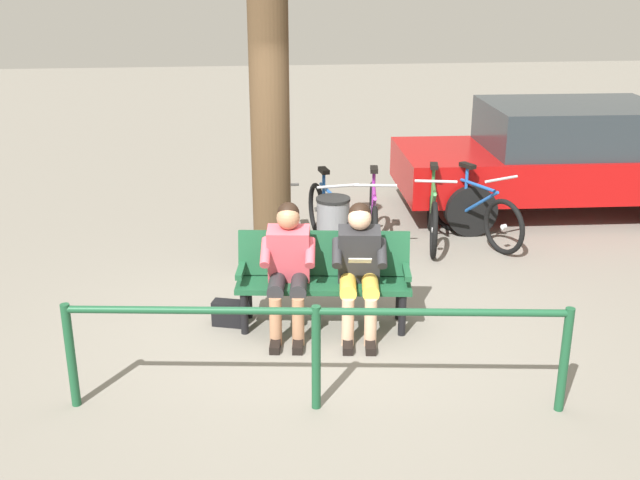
# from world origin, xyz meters

# --- Properties ---
(ground_plane) EXTENTS (40.00, 40.00, 0.00)m
(ground_plane) POSITION_xyz_m (0.00, 0.00, 0.00)
(ground_plane) COLOR slate
(bench) EXTENTS (1.65, 0.68, 0.87)m
(bench) POSITION_xyz_m (-0.05, -0.26, 0.51)
(bench) COLOR #194C2D
(bench) RESTS_ON ground
(person_reading) EXTENTS (0.53, 0.80, 1.20)m
(person_reading) POSITION_xyz_m (-0.34, -0.05, 0.66)
(person_reading) COLOR #262628
(person_reading) RESTS_ON ground
(person_companion) EXTENTS (0.53, 0.80, 1.20)m
(person_companion) POSITION_xyz_m (0.29, -0.13, 0.66)
(person_companion) COLOR #D84C59
(person_companion) RESTS_ON ground
(handbag) EXTENTS (0.33, 0.22, 0.24)m
(handbag) POSITION_xyz_m (0.85, -0.29, 0.12)
(handbag) COLOR black
(handbag) RESTS_ON ground
(tree_trunk) EXTENTS (0.41, 0.41, 3.01)m
(tree_trunk) POSITION_xyz_m (0.37, -1.57, 1.50)
(tree_trunk) COLOR #4C3823
(tree_trunk) RESTS_ON ground
(litter_bin) EXTENTS (0.38, 0.38, 0.81)m
(litter_bin) POSITION_xyz_m (-0.30, -1.63, 0.41)
(litter_bin) COLOR slate
(litter_bin) RESTS_ON ground
(bicycle_red) EXTENTS (0.76, 1.56, 0.94)m
(bicycle_red) POSITION_xyz_m (-2.13, -2.32, 0.36)
(bicycle_red) COLOR black
(bicycle_red) RESTS_ON ground
(bicycle_purple) EXTENTS (0.53, 1.66, 0.94)m
(bicycle_purple) POSITION_xyz_m (-1.60, -2.33, 0.36)
(bicycle_purple) COLOR black
(bicycle_purple) RESTS_ON ground
(bicycle_black) EXTENTS (0.48, 1.67, 0.94)m
(bicycle_black) POSITION_xyz_m (-0.86, -2.24, 0.36)
(bicycle_black) COLOR black
(bicycle_black) RESTS_ON ground
(bicycle_orange) EXTENTS (0.48, 1.67, 0.94)m
(bicycle_orange) POSITION_xyz_m (-0.32, -2.26, 0.36)
(bicycle_orange) COLOR black
(bicycle_orange) RESTS_ON ground
(bicycle_green) EXTENTS (0.48, 1.68, 0.94)m
(bicycle_green) POSITION_xyz_m (0.30, -2.37, 0.36)
(bicycle_green) COLOR black
(bicycle_green) RESTS_ON ground
(railing_fence) EXTENTS (3.74, 0.54, 0.85)m
(railing_fence) POSITION_xyz_m (0.18, 1.22, 0.61)
(railing_fence) COLOR #194C2D
(railing_fence) RESTS_ON ground
(parked_car) EXTENTS (4.27, 2.15, 1.47)m
(parked_car) POSITION_xyz_m (-3.61, -3.41, 0.77)
(parked_car) COLOR #A50C0C
(parked_car) RESTS_ON ground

